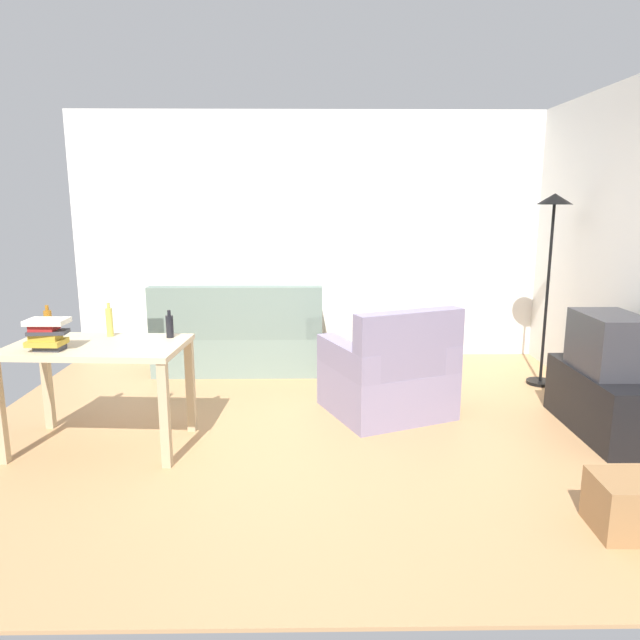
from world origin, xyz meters
TOP-DOWN VIEW (x-y plane):
  - ground_plane at (0.00, 0.00)m, footprint 5.20×4.40m
  - wall_rear at (0.00, 2.20)m, footprint 5.20×0.10m
  - couch at (-0.72, 1.59)m, footprint 1.71×0.84m
  - tv_stand at (2.25, -0.15)m, footprint 0.44×1.10m
  - tv at (2.25, -0.15)m, footprint 0.41×0.60m
  - torchiere_lamp at (2.25, 1.04)m, footprint 0.32×0.32m
  - desk at (-1.48, -0.35)m, footprint 1.24×0.78m
  - potted_plant at (1.02, 1.90)m, footprint 0.36×0.36m
  - armchair at (0.67, 0.26)m, footprint 1.15×1.12m
  - storage_box at (1.77, -1.51)m, footprint 0.49×0.36m
  - bottle_amber at (-1.92, -0.10)m, footprint 0.06×0.06m
  - bottle_squat at (-1.46, -0.12)m, footprint 0.05×0.05m
  - bottle_dark at (-1.01, -0.17)m, footprint 0.05×0.05m
  - book_stack at (-1.74, -0.52)m, footprint 0.27×0.19m

SIDE VIEW (x-z plane):
  - ground_plane at x=0.00m, z-range -0.02..0.00m
  - storage_box at x=1.77m, z-range 0.00..0.30m
  - tv_stand at x=2.25m, z-range 0.00..0.48m
  - couch at x=-0.72m, z-range -0.15..0.77m
  - armchair at x=0.67m, z-range -0.14..0.78m
  - potted_plant at x=1.02m, z-range 0.05..0.62m
  - desk at x=-1.48m, z-range 0.27..1.03m
  - tv at x=2.25m, z-range 0.48..0.92m
  - bottle_dark at x=-1.01m, z-range 0.74..0.95m
  - bottle_amber at x=-1.92m, z-range 0.74..0.98m
  - bottle_squat at x=-1.46m, z-range 0.74..1.00m
  - book_stack at x=-1.74m, z-range 0.77..0.98m
  - wall_rear at x=0.00m, z-range 0.00..2.70m
  - torchiere_lamp at x=2.25m, z-range 0.51..2.32m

